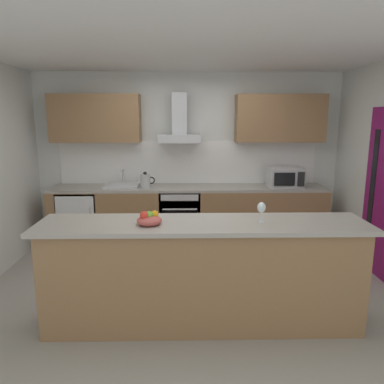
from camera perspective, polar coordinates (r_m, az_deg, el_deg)
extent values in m
cube|color=gray|center=(4.34, -0.35, -14.87)|extent=(5.69, 4.63, 0.02)
cube|color=white|center=(3.94, -0.41, 21.63)|extent=(5.69, 4.63, 0.02)
cube|color=silver|center=(5.79, -0.62, 5.44)|extent=(5.69, 0.12, 2.60)
cube|color=white|center=(5.73, -0.61, 4.66)|extent=(3.99, 0.02, 0.66)
cube|color=olive|center=(5.58, -0.57, -3.90)|extent=(4.13, 0.60, 0.86)
cube|color=#9E998E|center=(5.48, -0.58, 0.64)|extent=(4.13, 0.60, 0.04)
cube|color=olive|center=(3.45, 1.69, -13.13)|extent=(2.87, 0.52, 0.97)
cube|color=#9E998E|center=(3.27, 1.75, -5.10)|extent=(2.97, 0.64, 0.04)
cube|color=olive|center=(5.68, -14.90, 11.10)|extent=(1.32, 0.32, 0.70)
cube|color=olive|center=(5.71, 13.62, 11.16)|extent=(1.32, 0.32, 0.70)
cube|color=#7A1456|center=(4.91, 27.94, -0.31)|extent=(0.04, 0.85, 2.05)
cube|color=black|center=(5.08, 26.52, 1.37)|extent=(0.01, 0.11, 1.31)
cube|color=slate|center=(5.56, -1.90, -3.66)|extent=(0.60, 0.56, 0.80)
cube|color=black|center=(5.29, -1.94, -5.17)|extent=(0.50, 0.02, 0.48)
cube|color=#B7BABC|center=(5.19, -1.97, -0.89)|extent=(0.54, 0.02, 0.09)
cylinder|color=#B7BABC|center=(5.20, -1.96, -2.74)|extent=(0.49, 0.02, 0.02)
cube|color=white|center=(5.78, -16.99, -3.92)|extent=(0.58, 0.56, 0.85)
cube|color=silver|center=(5.52, -17.80, -4.72)|extent=(0.55, 0.02, 0.80)
cylinder|color=#B7BABC|center=(5.43, -15.65, -4.39)|extent=(0.02, 0.02, 0.38)
cube|color=#B7BABC|center=(5.60, 14.40, 2.28)|extent=(0.50, 0.36, 0.30)
cube|color=black|center=(5.41, 14.32, 1.95)|extent=(0.30, 0.02, 0.19)
cube|color=black|center=(5.47, 16.74, 1.94)|extent=(0.10, 0.01, 0.21)
cube|color=silver|center=(5.53, -10.89, 0.97)|extent=(0.50, 0.40, 0.04)
cylinder|color=#B7BABC|center=(5.64, -10.72, 2.29)|extent=(0.03, 0.03, 0.26)
cylinder|color=#B7BABC|center=(5.54, -10.90, 3.38)|extent=(0.03, 0.16, 0.03)
cylinder|color=#B7BABC|center=(5.43, -7.35, 1.73)|extent=(0.15, 0.15, 0.20)
sphere|color=black|center=(5.41, -7.38, 2.90)|extent=(0.06, 0.06, 0.06)
cone|color=#B7BABC|center=(5.43, -8.41, 2.14)|extent=(0.09, 0.04, 0.07)
torus|color=black|center=(5.42, -6.41, 1.84)|extent=(0.11, 0.02, 0.11)
cube|color=#B7BABC|center=(5.47, -1.97, 8.43)|extent=(0.62, 0.45, 0.12)
cube|color=#B7BABC|center=(5.51, -1.99, 12.20)|extent=(0.22, 0.22, 0.60)
cylinder|color=silver|center=(3.35, 10.77, -4.50)|extent=(0.07, 0.07, 0.01)
cylinder|color=silver|center=(3.33, 10.80, -3.71)|extent=(0.01, 0.01, 0.09)
ellipsoid|color=silver|center=(3.31, 10.85, -2.39)|extent=(0.08, 0.08, 0.10)
ellipsoid|color=#B24C47|center=(3.21, -6.73, -4.48)|extent=(0.22, 0.22, 0.09)
sphere|color=red|center=(3.18, -7.50, -3.71)|extent=(0.08, 0.08, 0.08)
sphere|color=orange|center=(3.22, -5.90, -3.52)|extent=(0.07, 0.07, 0.07)
sphere|color=#66B233|center=(3.20, -6.75, -3.65)|extent=(0.07, 0.07, 0.07)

